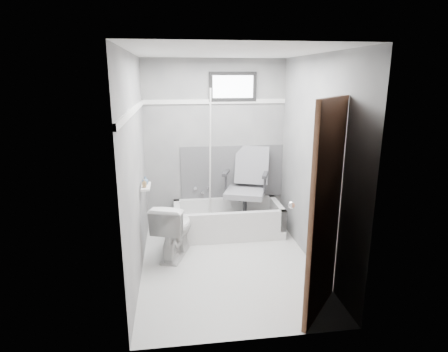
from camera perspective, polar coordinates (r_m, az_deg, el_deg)
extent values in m
plane|color=silver|center=(4.55, 0.61, -13.43)|extent=(2.60, 2.60, 0.00)
plane|color=silver|center=(4.00, 0.71, 18.38)|extent=(2.60, 2.60, 0.00)
cube|color=slate|center=(5.37, -1.37, 4.67)|extent=(2.00, 0.02, 2.40)
cube|color=slate|center=(2.88, 4.45, -4.60)|extent=(2.00, 0.02, 2.40)
cube|color=slate|center=(4.09, -13.34, 0.95)|extent=(0.02, 2.60, 2.40)
cube|color=slate|center=(4.37, 13.76, 1.81)|extent=(0.02, 2.60, 2.40)
imported|color=silver|center=(4.67, -7.63, -8.03)|extent=(0.60, 0.80, 0.69)
cube|color=#4C4C4F|center=(5.48, 1.26, 0.60)|extent=(1.50, 0.02, 0.78)
cube|color=white|center=(5.28, -1.40, 11.28)|extent=(2.00, 0.02, 0.06)
cube|color=white|center=(3.99, -13.69, 9.63)|extent=(0.02, 2.60, 0.06)
cylinder|color=silver|center=(5.16, -2.12, 2.53)|extent=(0.02, 0.30, 1.93)
cube|color=white|center=(4.52, -11.81, -1.58)|extent=(0.10, 0.32, 0.02)
imported|color=#94754A|center=(4.42, -12.05, -1.06)|extent=(0.05, 0.05, 0.09)
imported|color=#486684|center=(4.56, -11.93, -0.65)|extent=(0.09, 0.09, 0.10)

